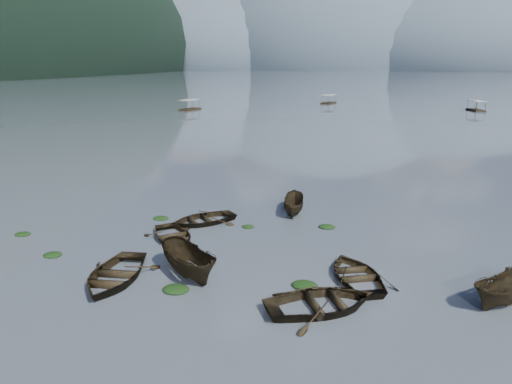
% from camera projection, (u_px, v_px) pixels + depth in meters
% --- Properties ---
extents(ground_plane, '(2400.00, 2400.00, 0.00)m').
position_uv_depth(ground_plane, '(195.00, 307.00, 20.22)').
color(ground_plane, '#4B535D').
extents(haze_mtn_a, '(520.00, 520.00, 280.00)m').
position_uv_depth(haze_mtn_a, '(229.00, 69.00, 920.36)').
color(haze_mtn_a, '#475666').
rests_on(haze_mtn_a, ground).
extents(haze_mtn_b, '(520.00, 520.00, 340.00)m').
position_uv_depth(haze_mtn_b, '(329.00, 69.00, 877.08)').
color(haze_mtn_b, '#475666').
rests_on(haze_mtn_b, ground).
extents(haze_mtn_c, '(520.00, 520.00, 260.00)m').
position_uv_depth(haze_mtn_c, '(439.00, 69.00, 833.80)').
color(haze_mtn_c, '#475666').
rests_on(haze_mtn_c, ground).
extents(rowboat_0, '(4.11, 5.40, 1.05)m').
position_uv_depth(rowboat_0, '(115.00, 280.00, 22.69)').
color(rowboat_0, black).
rests_on(rowboat_0, ground).
extents(rowboat_2, '(4.63, 4.50, 1.81)m').
position_uv_depth(rowboat_2, '(190.00, 275.00, 23.23)').
color(rowboat_2, black).
rests_on(rowboat_2, ground).
extents(rowboat_3, '(4.70, 5.40, 0.94)m').
position_uv_depth(rowboat_3, '(356.00, 279.00, 22.81)').
color(rowboat_3, black).
rests_on(rowboat_3, ground).
extents(rowboat_4, '(6.13, 5.54, 1.04)m').
position_uv_depth(rowboat_4, '(321.00, 309.00, 20.03)').
color(rowboat_4, black).
rests_on(rowboat_4, ground).
extents(rowboat_5, '(3.88, 3.93, 1.55)m').
position_uv_depth(rowboat_5, '(503.00, 303.00, 20.52)').
color(rowboat_5, black).
rests_on(rowboat_5, ground).
extents(rowboat_6, '(5.09, 5.27, 0.89)m').
position_uv_depth(rowboat_6, '(173.00, 240.00, 27.91)').
color(rowboat_6, black).
rests_on(rowboat_6, ground).
extents(rowboat_7, '(5.51, 5.46, 0.94)m').
position_uv_depth(rowboat_7, '(203.00, 223.00, 30.90)').
color(rowboat_7, black).
rests_on(rowboat_7, ground).
extents(rowboat_8, '(1.73, 3.86, 1.45)m').
position_uv_depth(rowboat_8, '(293.00, 213.00, 33.00)').
color(rowboat_8, black).
rests_on(rowboat_8, ground).
extents(weed_clump_0, '(1.07, 0.88, 0.23)m').
position_uv_depth(weed_clump_0, '(53.00, 256.00, 25.59)').
color(weed_clump_0, black).
rests_on(weed_clump_0, ground).
extents(weed_clump_1, '(1.00, 0.80, 0.22)m').
position_uv_depth(weed_clump_1, '(182.00, 253.00, 25.99)').
color(weed_clump_1, black).
rests_on(weed_clump_1, ground).
extents(weed_clump_2, '(1.29, 1.04, 0.28)m').
position_uv_depth(weed_clump_2, '(176.00, 291.00, 21.66)').
color(weed_clump_2, black).
rests_on(weed_clump_2, ground).
extents(weed_clump_3, '(0.84, 0.71, 0.19)m').
position_uv_depth(weed_clump_3, '(248.00, 227.00, 30.05)').
color(weed_clump_3, black).
rests_on(weed_clump_3, ground).
extents(weed_clump_4, '(1.28, 1.02, 0.26)m').
position_uv_depth(weed_clump_4, '(305.00, 286.00, 22.08)').
color(weed_clump_4, black).
rests_on(weed_clump_4, ground).
extents(weed_clump_5, '(1.03, 0.83, 0.22)m').
position_uv_depth(weed_clump_5, '(23.00, 235.00, 28.71)').
color(weed_clump_5, black).
rests_on(weed_clump_5, ground).
extents(weed_clump_6, '(1.10, 0.91, 0.23)m').
position_uv_depth(weed_clump_6, '(161.00, 219.00, 31.65)').
color(weed_clump_6, black).
rests_on(weed_clump_6, ground).
extents(weed_clump_7, '(1.11, 0.89, 0.24)m').
position_uv_depth(weed_clump_7, '(327.00, 228.00, 29.98)').
color(weed_clump_7, black).
rests_on(weed_clump_7, ground).
extents(pontoon_left, '(3.79, 6.30, 2.25)m').
position_uv_depth(pontoon_left, '(190.00, 110.00, 105.46)').
color(pontoon_left, black).
rests_on(pontoon_left, ground).
extents(pontoon_centre, '(4.01, 6.23, 2.21)m').
position_uv_depth(pontoon_centre, '(328.00, 104.00, 122.53)').
color(pontoon_centre, black).
rests_on(pontoon_centre, ground).
extents(pontoon_right, '(3.35, 6.01, 2.18)m').
position_uv_depth(pontoon_right, '(476.00, 111.00, 103.82)').
color(pontoon_right, black).
rests_on(pontoon_right, ground).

